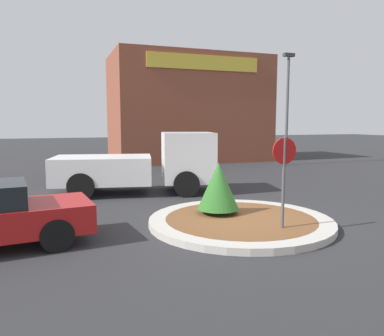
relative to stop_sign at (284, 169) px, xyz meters
The scene contains 7 objects.
ground_plane 2.01m from the stop_sign, 114.91° to the left, with size 120.00×120.00×0.00m, color #2D2D30.
traffic_island 1.94m from the stop_sign, 114.91° to the left, with size 4.76×4.76×0.17m.
stop_sign is the anchor object (origin of this frame).
island_shrub 2.10m from the stop_sign, 115.55° to the left, with size 1.13×1.13×1.40m.
utility_truck 6.59m from the stop_sign, 106.60° to the left, with size 6.18×3.31×2.27m.
storefront_building 18.16m from the stop_sign, 77.68° to the left, with size 10.47×6.07×7.14m.
light_pole 15.32m from the stop_sign, 55.76° to the left, with size 0.70×0.30×6.81m.
Camera 1 is at (-4.43, -8.51, 2.64)m, focal length 35.00 mm.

